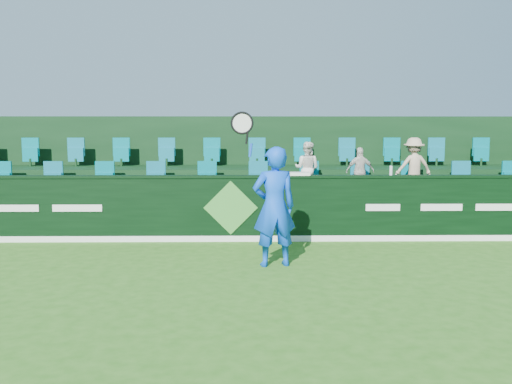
{
  "coord_description": "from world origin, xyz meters",
  "views": [
    {
      "loc": [
        0.35,
        -7.55,
        2.37
      ],
      "look_at": [
        0.5,
        2.8,
        1.15
      ],
      "focal_mm": 40.0,
      "sensor_mm": 36.0,
      "label": 1
    }
  ],
  "objects_px": {
    "tennis_player": "(274,206)",
    "spectator_middle": "(360,171)",
    "drinks_bottle": "(391,170)",
    "spectator_left": "(307,169)",
    "spectator_right": "(413,166)",
    "towel": "(300,174)"
  },
  "relations": [
    {
      "from": "spectator_middle",
      "to": "drinks_bottle",
      "type": "xyz_separation_m",
      "value": [
        0.41,
        -1.12,
        0.11
      ]
    },
    {
      "from": "tennis_player",
      "to": "drinks_bottle",
      "type": "distance_m",
      "value": 3.29
    },
    {
      "from": "spectator_left",
      "to": "spectator_right",
      "type": "height_order",
      "value": "spectator_right"
    },
    {
      "from": "spectator_right",
      "to": "spectator_middle",
      "type": "bearing_deg",
      "value": -6.98
    },
    {
      "from": "spectator_middle",
      "to": "drinks_bottle",
      "type": "relative_size",
      "value": 5.54
    },
    {
      "from": "tennis_player",
      "to": "spectator_middle",
      "type": "relative_size",
      "value": 2.42
    },
    {
      "from": "spectator_left",
      "to": "spectator_right",
      "type": "bearing_deg",
      "value": -156.8
    },
    {
      "from": "tennis_player",
      "to": "spectator_middle",
      "type": "distance_m",
      "value": 3.85
    },
    {
      "from": "spectator_middle",
      "to": "towel",
      "type": "height_order",
      "value": "spectator_middle"
    },
    {
      "from": "drinks_bottle",
      "to": "tennis_player",
      "type": "bearing_deg",
      "value": -139.69
    },
    {
      "from": "spectator_right",
      "to": "towel",
      "type": "distance_m",
      "value": 2.88
    },
    {
      "from": "spectator_middle",
      "to": "drinks_bottle",
      "type": "height_order",
      "value": "spectator_middle"
    },
    {
      "from": "towel",
      "to": "spectator_left",
      "type": "bearing_deg",
      "value": 76.7
    },
    {
      "from": "tennis_player",
      "to": "towel",
      "type": "bearing_deg",
      "value": 73.6
    },
    {
      "from": "tennis_player",
      "to": "towel",
      "type": "height_order",
      "value": "tennis_player"
    },
    {
      "from": "spectator_left",
      "to": "drinks_bottle",
      "type": "xyz_separation_m",
      "value": [
        1.6,
        -1.12,
        0.05
      ]
    },
    {
      "from": "towel",
      "to": "drinks_bottle",
      "type": "height_order",
      "value": "drinks_bottle"
    },
    {
      "from": "spectator_middle",
      "to": "spectator_left",
      "type": "bearing_deg",
      "value": -2.08
    },
    {
      "from": "drinks_bottle",
      "to": "spectator_middle",
      "type": "bearing_deg",
      "value": 110.13
    },
    {
      "from": "tennis_player",
      "to": "towel",
      "type": "distance_m",
      "value": 2.23
    },
    {
      "from": "spectator_left",
      "to": "towel",
      "type": "bearing_deg",
      "value": 99.9
    },
    {
      "from": "spectator_left",
      "to": "drinks_bottle",
      "type": "bearing_deg",
      "value": 168.21
    }
  ]
}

